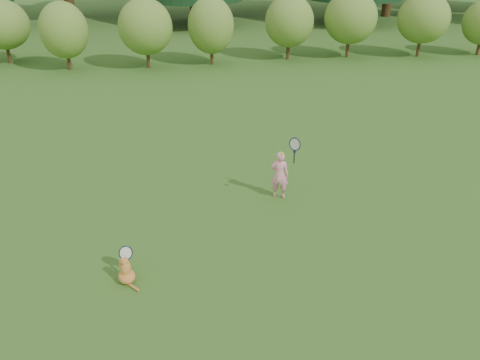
{
  "coord_description": "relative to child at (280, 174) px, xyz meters",
  "views": [
    {
      "loc": [
        -0.37,
        -7.1,
        4.83
      ],
      "look_at": [
        0.2,
        0.8,
        0.7
      ],
      "focal_mm": 35.0,
      "sensor_mm": 36.0,
      "label": 1
    }
  ],
  "objects": [
    {
      "name": "child",
      "position": [
        0.0,
        0.0,
        0.0
      ],
      "size": [
        0.58,
        0.37,
        1.54
      ],
      "rotation": [
        0.0,
        0.0,
        2.88
      ],
      "color": "pink",
      "rests_on": "ground"
    },
    {
      "name": "shrub_row",
      "position": [
        -1.06,
        11.67,
        0.86
      ],
      "size": [
        28.0,
        3.0,
        2.8
      ],
      "primitive_type": null,
      "color": "#587B26",
      "rests_on": "ground"
    },
    {
      "name": "ground",
      "position": [
        -1.06,
        -1.33,
        -0.54
      ],
      "size": [
        100.0,
        100.0,
        0.0
      ],
      "primitive_type": "plane",
      "color": "#275317",
      "rests_on": "ground"
    },
    {
      "name": "cat",
      "position": [
        -2.79,
        -2.49,
        -0.31
      ],
      "size": [
        0.43,
        0.62,
        0.61
      ],
      "rotation": [
        0.0,
        0.0,
        0.35
      ],
      "color": "#BE7324",
      "rests_on": "ground"
    },
    {
      "name": "tennis_ball",
      "position": [
        -0.02,
        -0.27,
        0.56
      ],
      "size": [
        0.07,
        0.07,
        0.07
      ],
      "color": "#A8C316",
      "rests_on": "ground"
    }
  ]
}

